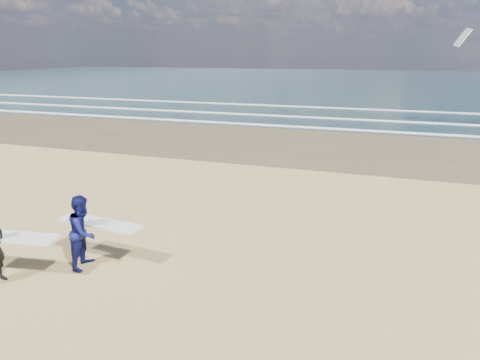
% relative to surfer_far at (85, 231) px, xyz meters
% --- Properties ---
extents(ocean, '(220.00, 100.00, 0.02)m').
position_rel_surfer_far_xyz_m(ocean, '(18.42, 70.42, -0.90)').
color(ocean, '#172D32').
rests_on(ocean, ground).
extents(surfer_far, '(2.24, 1.18, 1.80)m').
position_rel_surfer_far_xyz_m(surfer_far, '(0.00, 0.00, 0.00)').
color(surfer_far, '#0C0E47').
rests_on(surfer_far, ground).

